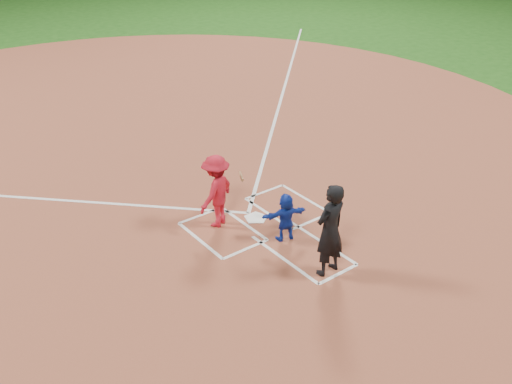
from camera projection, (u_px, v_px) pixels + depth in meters
ground at (256, 219)px, 13.67m from camera, size 120.00×120.00×0.00m
home_plate_dirt at (140, 140)px, 17.86m from camera, size 28.00×28.00×0.01m
home_plate at (256, 218)px, 13.66m from camera, size 0.60×0.60×0.02m
catcher at (286, 217)px, 12.62m from camera, size 1.10×0.62×1.13m
umpire at (330, 230)px, 11.31m from camera, size 0.78×0.55×2.02m
chalk_markings at (151, 147)px, 17.36m from camera, size 28.35×17.32×0.01m
batter_at_plate at (216, 191)px, 13.02m from camera, size 1.50×1.06×1.76m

